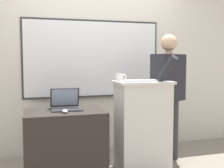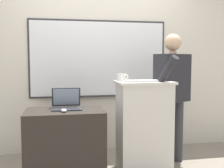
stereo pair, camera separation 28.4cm
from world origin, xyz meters
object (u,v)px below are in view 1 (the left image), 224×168
computer_mouse_by_laptop (65,111)px  coffee_mug (119,77)px  lectern_podium (142,125)px  wireless_keyboard (144,81)px  side_desk (65,145)px  person_presenter (168,89)px  laptop (66,103)px

computer_mouse_by_laptop → coffee_mug: (0.69, 0.29, 0.33)m
lectern_podium → wireless_keyboard: bearing=-103.1°
lectern_podium → wireless_keyboard: wireless_keyboard is taller
side_desk → person_presenter: size_ratio=0.53×
person_presenter → computer_mouse_by_laptop: bearing=166.5°
person_presenter → coffee_mug: bearing=154.1°
coffee_mug → person_presenter: bearing=-0.1°
laptop → computer_mouse_by_laptop: laptop is taller
side_desk → laptop: (0.02, 0.10, 0.44)m
lectern_podium → side_desk: lectern_podium is taller
lectern_podium → person_presenter: size_ratio=0.65×
side_desk → computer_mouse_by_laptop: computer_mouse_by_laptop is taller
lectern_podium → person_presenter: 0.60m
lectern_podium → coffee_mug: 0.63m
laptop → wireless_keyboard: wireless_keyboard is taller
lectern_podium → side_desk: 0.93m
side_desk → computer_mouse_by_laptop: (-0.01, -0.12, 0.39)m
side_desk → coffee_mug: bearing=14.4°
person_presenter → laptop: (-1.30, -0.07, -0.12)m
side_desk → wireless_keyboard: bearing=-1.8°
laptop → wireless_keyboard: (0.88, -0.13, 0.24)m
side_desk → lectern_podium: bearing=1.6°
person_presenter → lectern_podium: bearing=173.8°
lectern_podium → person_presenter: bearing=19.7°
lectern_podium → side_desk: bearing=-178.4°
lectern_podium → coffee_mug: coffee_mug is taller
computer_mouse_by_laptop → side_desk: bearing=85.7°
person_presenter → wireless_keyboard: size_ratio=3.58×
laptop → coffee_mug: coffee_mug is taller
wireless_keyboard → computer_mouse_by_laptop: bearing=-174.3°
person_presenter → laptop: person_presenter is taller
laptop → wireless_keyboard: 0.92m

